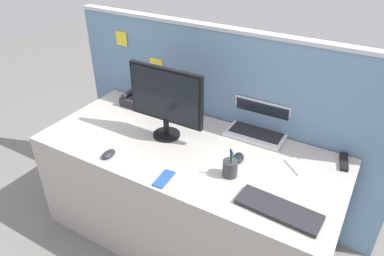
# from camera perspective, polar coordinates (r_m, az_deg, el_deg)

# --- Properties ---
(ground_plane) EXTENTS (10.00, 10.00, 0.00)m
(ground_plane) POSITION_cam_1_polar(r_m,az_deg,el_deg) (2.68, -0.56, -16.14)
(ground_plane) COLOR slate
(desk) EXTENTS (1.88, 0.83, 0.73)m
(desk) POSITION_cam_1_polar(r_m,az_deg,el_deg) (2.43, -0.61, -10.34)
(desk) COLOR #ADA89E
(desk) RESTS_ON ground_plane
(cubicle_divider) EXTENTS (2.32, 0.08, 1.36)m
(cubicle_divider) POSITION_cam_1_polar(r_m,az_deg,el_deg) (2.56, 4.56, 0.97)
(cubicle_divider) COLOR #6084A3
(cubicle_divider) RESTS_ON ground_plane
(desktop_monitor) EXTENTS (0.51, 0.17, 0.46)m
(desktop_monitor) POSITION_cam_1_polar(r_m,az_deg,el_deg) (2.20, -4.19, 4.67)
(desktop_monitor) COLOR black
(desktop_monitor) RESTS_ON desk
(laptop) EXTENTS (0.37, 0.23, 0.22)m
(laptop) POSITION_cam_1_polar(r_m,az_deg,el_deg) (2.36, 10.53, 0.35)
(laptop) COLOR silver
(laptop) RESTS_ON desk
(desk_phone) EXTENTS (0.21, 0.16, 0.10)m
(desk_phone) POSITION_cam_1_polar(r_m,az_deg,el_deg) (2.71, -8.81, 4.35)
(desk_phone) COLOR #232328
(desk_phone) RESTS_ON desk
(keyboard_main) EXTENTS (0.42, 0.17, 0.02)m
(keyboard_main) POSITION_cam_1_polar(r_m,az_deg,el_deg) (1.83, 13.59, -12.46)
(keyboard_main) COLOR #232328
(keyboard_main) RESTS_ON desk
(computer_mouse_right_hand) EXTENTS (0.06, 0.10, 0.03)m
(computer_mouse_right_hand) POSITION_cam_1_polar(r_m,az_deg,el_deg) (2.18, -13.14, -4.05)
(computer_mouse_right_hand) COLOR #232328
(computer_mouse_right_hand) RESTS_ON desk
(computer_mouse_left_hand) EXTENTS (0.09, 0.11, 0.03)m
(computer_mouse_left_hand) POSITION_cam_1_polar(r_m,az_deg,el_deg) (2.11, 7.41, -4.69)
(computer_mouse_left_hand) COLOR black
(computer_mouse_left_hand) RESTS_ON desk
(pen_cup) EXTENTS (0.08, 0.08, 0.18)m
(pen_cup) POSITION_cam_1_polar(r_m,az_deg,el_deg) (1.97, 6.08, -6.35)
(pen_cup) COLOR #333338
(pen_cup) RESTS_ON desk
(cell_phone_blue_case) EXTENTS (0.07, 0.15, 0.01)m
(cell_phone_blue_case) POSITION_cam_1_polar(r_m,az_deg,el_deg) (1.97, -4.47, -8.05)
(cell_phone_blue_case) COLOR blue
(cell_phone_blue_case) RESTS_ON desk
(cell_phone_white_slab) EXTENTS (0.16, 0.15, 0.01)m
(cell_phone_white_slab) POSITION_cam_1_polar(r_m,az_deg,el_deg) (2.13, 16.35, -5.87)
(cell_phone_white_slab) COLOR silver
(cell_phone_white_slab) RESTS_ON desk
(tv_remote) EXTENTS (0.08, 0.18, 0.02)m
(tv_remote) POSITION_cam_1_polar(r_m,az_deg,el_deg) (2.25, 23.00, -4.94)
(tv_remote) COLOR black
(tv_remote) RESTS_ON desk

